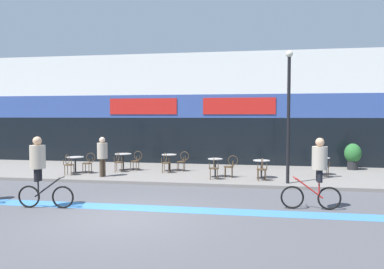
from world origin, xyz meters
name	(u,v)px	position (x,y,z in m)	size (l,w,h in m)	color
ground_plane	(124,218)	(0.00, 0.00, 0.00)	(120.00, 120.00, 0.00)	#4C4C51
sidewalk_slab	(180,173)	(0.00, 7.25, 0.06)	(40.00, 5.50, 0.12)	slate
storefront_facade	(196,110)	(0.00, 11.97, 2.92)	(40.00, 4.06, 5.87)	silver
bike_lane_stripe	(137,208)	(0.00, 1.04, 0.00)	(36.00, 0.70, 0.01)	#3D7AB7
bistro_table_0	(75,161)	(-4.43, 6.07, 0.63)	(0.72, 0.72, 0.71)	black
bistro_table_1	(123,158)	(-2.65, 7.25, 0.67)	(0.75, 0.75, 0.76)	black
bistro_table_2	(169,159)	(-0.51, 7.38, 0.66)	(0.68, 0.68, 0.75)	black
bistro_table_3	(215,164)	(1.74, 6.03, 0.65)	(0.60, 0.60, 0.76)	black
bistro_table_4	(261,165)	(3.60, 6.05, 0.64)	(0.67, 0.67, 0.73)	black
bistro_table_5	(322,163)	(6.14, 7.31, 0.64)	(0.65, 0.65, 0.74)	black
cafe_chair_0_near	(68,163)	(-4.42, 5.45, 0.64)	(0.43, 0.59, 0.90)	#4C3823
cafe_chair_0_side	(89,162)	(-3.80, 6.08, 0.64)	(0.58, 0.41, 0.90)	#4C3823
cafe_chair_1_near	(119,161)	(-2.65, 6.62, 0.64)	(0.44, 0.59, 0.90)	#4C3823
cafe_chair_1_side	(136,159)	(-2.03, 7.24, 0.64)	(0.59, 0.44, 0.90)	#4C3823
cafe_chair_2_near	(166,161)	(-0.51, 6.75, 0.64)	(0.42, 0.58, 0.90)	#4C3823
cafe_chair_2_side	(183,160)	(0.11, 7.37, 0.64)	(0.58, 0.42, 0.90)	#4C3823
cafe_chair_3_near	(214,167)	(1.74, 5.40, 0.64)	(0.44, 0.59, 0.90)	#4C3823
cafe_chair_3_side	(231,165)	(2.36, 6.03, 0.64)	(0.58, 0.41, 0.90)	#4C3823
cafe_chair_4_near	(262,168)	(3.61, 5.43, 0.64)	(0.44, 0.59, 0.90)	#4C3823
cafe_chair_5_near	(325,165)	(6.14, 6.68, 0.64)	(0.41, 0.58, 0.90)	#4C3823
planter_pot	(353,155)	(7.83, 9.15, 0.80)	(0.75, 0.75, 1.22)	#232326
lamp_post	(289,107)	(4.55, 5.06, 2.97)	(0.26, 0.26, 4.90)	black
cyclist_1	(39,166)	(-2.73, 0.58, 1.21)	(1.64, 0.54, 2.05)	black
cyclist_2	(317,168)	(5.06, 1.70, 1.17)	(1.67, 0.48, 2.03)	black
pedestrian_near_end	(102,153)	(-2.87, 5.37, 1.09)	(0.52, 0.52, 1.64)	#4C3D2D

